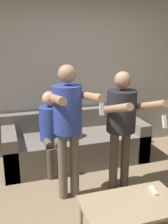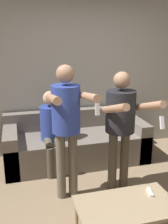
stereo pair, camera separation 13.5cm
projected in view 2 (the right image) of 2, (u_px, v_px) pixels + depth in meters
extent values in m
plane|color=#937A5B|center=(124.00, 220.00, 2.85)|extent=(14.00, 14.00, 0.00)
cube|color=#B7B2A8|center=(79.00, 72.00, 4.31)|extent=(6.40, 0.06, 2.70)
cube|color=slate|center=(77.00, 148.00, 4.13)|extent=(2.18, 0.85, 0.45)
cube|color=slate|center=(72.00, 118.00, 4.34)|extent=(2.18, 0.16, 0.30)
cube|color=slate|center=(11.00, 150.00, 3.86)|extent=(0.20, 0.85, 0.62)
cube|color=slate|center=(134.00, 137.00, 4.35)|extent=(0.20, 0.85, 0.62)
cylinder|color=#6B6051|center=(61.00, 166.00, 3.14)|extent=(0.11, 0.11, 0.85)
cylinder|color=#6B6051|center=(73.00, 164.00, 3.18)|extent=(0.11, 0.11, 0.85)
cylinder|color=#2D429E|center=(66.00, 109.00, 2.96)|extent=(0.33, 0.33, 0.55)
sphere|color=#A87A5B|center=(65.00, 74.00, 2.85)|extent=(0.20, 0.20, 0.20)
cylinder|color=#A87A5B|center=(53.00, 99.00, 2.59)|extent=(0.08, 0.59, 0.17)
cylinder|color=#A87A5B|center=(89.00, 97.00, 2.68)|extent=(0.08, 0.59, 0.17)
cube|color=white|center=(97.00, 108.00, 2.43)|extent=(0.04, 0.05, 0.13)
cylinder|color=brown|center=(113.00, 161.00, 3.31)|extent=(0.11, 0.11, 0.79)
cylinder|color=brown|center=(124.00, 160.00, 3.35)|extent=(0.11, 0.11, 0.79)
cylinder|color=#232328|center=(121.00, 111.00, 3.15)|extent=(0.36, 0.36, 0.51)
sphere|color=#A87A5B|center=(122.00, 80.00, 3.04)|extent=(0.20, 0.20, 0.20)
cylinder|color=#A87A5B|center=(115.00, 109.00, 2.79)|extent=(0.08, 0.62, 0.27)
cylinder|color=#A87A5B|center=(148.00, 106.00, 2.89)|extent=(0.08, 0.62, 0.27)
cube|color=white|center=(162.00, 123.00, 2.64)|extent=(0.04, 0.07, 0.13)
cylinder|color=brown|center=(50.00, 163.00, 3.63)|extent=(0.11, 0.11, 0.45)
cylinder|color=brown|center=(60.00, 162.00, 3.67)|extent=(0.11, 0.11, 0.45)
cylinder|color=brown|center=(48.00, 142.00, 3.71)|extent=(0.11, 0.32, 0.11)
cylinder|color=brown|center=(58.00, 141.00, 3.75)|extent=(0.11, 0.32, 0.11)
cylinder|color=#2D429E|center=(51.00, 123.00, 3.81)|extent=(0.31, 0.31, 0.50)
sphere|color=tan|center=(50.00, 98.00, 3.71)|extent=(0.20, 0.20, 0.20)
cube|color=tan|center=(127.00, 206.00, 2.47)|extent=(0.95, 0.55, 0.04)
cylinder|color=tan|center=(76.00, 216.00, 2.64)|extent=(0.04, 0.04, 0.36)
cylinder|color=tan|center=(154.00, 202.00, 2.85)|extent=(0.04, 0.04, 0.36)
cube|color=white|center=(150.00, 192.00, 2.64)|extent=(0.07, 0.15, 0.02)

